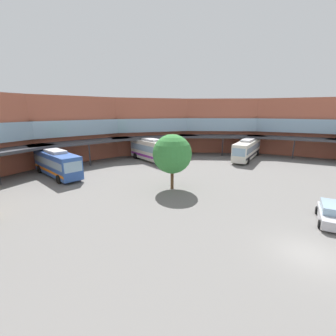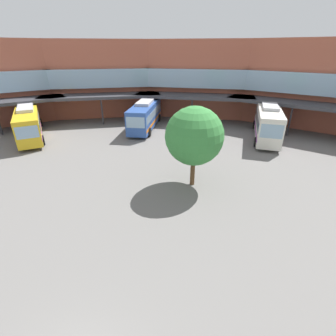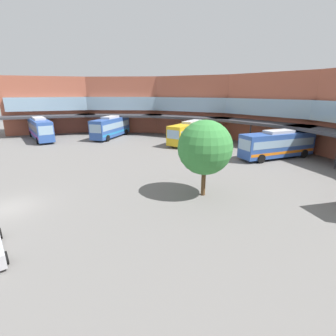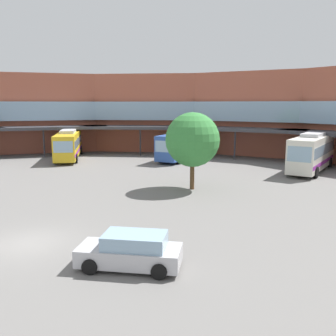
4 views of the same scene
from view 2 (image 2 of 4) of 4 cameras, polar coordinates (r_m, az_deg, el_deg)
The scene contains 5 objects.
station_building at distance 24.82m, azimuth 2.74°, elevation 15.64°, with size 84.10×50.98×11.16m.
bus_0 at distance 35.43m, azimuth -29.37°, elevation 9.30°, with size 9.39×11.07×3.67m.
bus_1 at distance 32.58m, azimuth 21.89°, elevation 9.84°, with size 3.43×10.75×3.99m.
bus_3 at distance 34.49m, azimuth -5.24°, elevation 12.09°, with size 3.34×10.56×3.65m.
plaza_tree at distance 18.71m, azimuth 6.05°, elevation 7.26°, with size 4.41×4.41×6.30m.
Camera 2 is at (3.84, -2.74, 10.01)m, focal length 26.57 mm.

